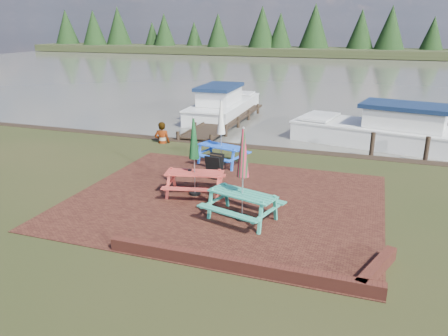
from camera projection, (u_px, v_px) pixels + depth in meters
ground at (213, 214)px, 12.06m from camera, size 120.00×120.00×0.00m
paving at (225, 200)px, 12.96m from camera, size 9.00×7.50×0.02m
brick_wall at (268, 266)px, 9.18m from camera, size 6.21×1.79×0.30m
water at (338, 74)px, 45.25m from camera, size 120.00×60.00×0.02m
far_treeline at (356, 35)px, 70.22m from camera, size 120.00×10.00×8.10m
picnic_table_teal at (243, 189)px, 11.43m from camera, size 2.20×2.06×2.52m
picnic_table_red at (194, 169)px, 13.14m from camera, size 2.02×1.87×2.41m
picnic_table_blue at (221, 143)px, 16.05m from camera, size 2.07×1.94×2.39m
chalkboard at (215, 167)px, 14.58m from camera, size 0.56×0.57×0.87m
jetty at (225, 120)px, 23.23m from camera, size 1.76×9.08×1.00m
boat_jetty at (223, 106)px, 25.34m from camera, size 2.67×7.34×2.11m
boat_near at (386, 132)px, 19.42m from camera, size 8.17×4.24×2.10m
person at (161, 122)px, 18.92m from camera, size 0.77×0.61×1.87m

